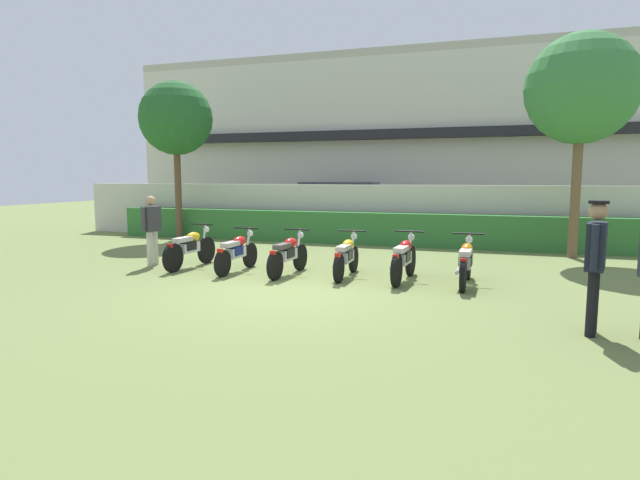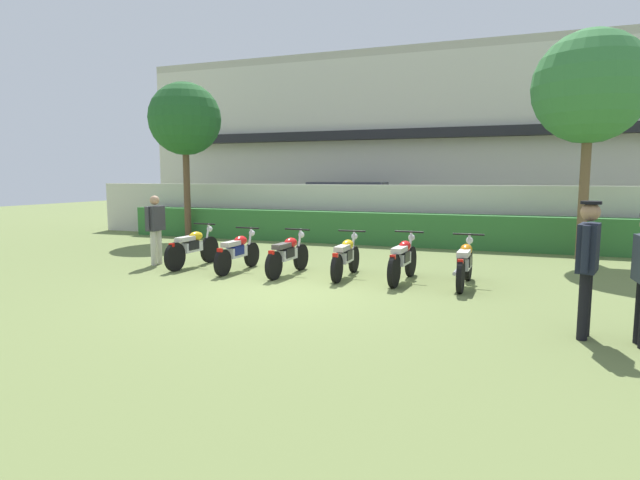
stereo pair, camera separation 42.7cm
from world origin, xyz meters
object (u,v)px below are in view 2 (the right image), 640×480
(motorcycle_in_row_5, at_px, (465,263))
(officer_0, at_px, (588,257))
(tree_near_inspector, at_px, (185,120))
(motorcycle_in_row_3, at_px, (346,256))
(motorcycle_in_row_4, at_px, (403,259))
(tree_far_side, at_px, (590,88))
(parked_car, at_px, (352,208))
(inspector_person, at_px, (155,224))
(motorcycle_in_row_2, at_px, (288,254))
(motorcycle_in_row_1, at_px, (237,252))
(motorcycle_in_row_0, at_px, (193,247))

(motorcycle_in_row_5, xyz_separation_m, officer_0, (1.73, -2.73, 0.61))
(tree_near_inspector, relative_size, officer_0, 2.93)
(motorcycle_in_row_3, xyz_separation_m, motorcycle_in_row_5, (2.40, -0.09, 0.02))
(motorcycle_in_row_4, bearing_deg, tree_far_side, -35.79)
(motorcycle_in_row_5, bearing_deg, motorcycle_in_row_3, 89.34)
(parked_car, height_order, inspector_person, parked_car)
(motorcycle_in_row_3, distance_m, motorcycle_in_row_4, 1.20)
(motorcycle_in_row_5, bearing_deg, inspector_person, 91.33)
(tree_far_side, distance_m, motorcycle_in_row_2, 8.48)
(motorcycle_in_row_1, bearing_deg, motorcycle_in_row_4, -86.43)
(motorcycle_in_row_1, relative_size, inspector_person, 1.10)
(motorcycle_in_row_1, height_order, inspector_person, inspector_person)
(tree_near_inspector, relative_size, motorcycle_in_row_5, 2.75)
(motorcycle_in_row_1, distance_m, officer_0, 7.12)
(motorcycle_in_row_0, bearing_deg, tree_near_inspector, 38.34)
(motorcycle_in_row_3, relative_size, motorcycle_in_row_4, 0.96)
(motorcycle_in_row_5, bearing_deg, officer_0, -145.96)
(officer_0, bearing_deg, tree_near_inspector, -20.83)
(motorcycle_in_row_4, xyz_separation_m, motorcycle_in_row_5, (1.20, -0.05, -0.00))
(tree_far_side, relative_size, motorcycle_in_row_3, 3.12)
(tree_far_side, xyz_separation_m, motorcycle_in_row_0, (-8.56, -4.38, -3.78))
(motorcycle_in_row_0, xyz_separation_m, motorcycle_in_row_4, (4.91, -0.02, -0.00))
(motorcycle_in_row_1, relative_size, motorcycle_in_row_2, 0.99)
(parked_car, bearing_deg, tree_near_inspector, -149.40)
(motorcycle_in_row_4, height_order, inspector_person, inspector_person)
(tree_far_side, bearing_deg, parked_car, 152.67)
(motorcycle_in_row_0, bearing_deg, parked_car, -6.96)
(tree_far_side, xyz_separation_m, motorcycle_in_row_1, (-7.30, -4.53, -3.80))
(motorcycle_in_row_4, bearing_deg, motorcycle_in_row_0, 93.59)
(tree_near_inspector, height_order, motorcycle_in_row_3, tree_near_inspector)
(parked_car, xyz_separation_m, tree_far_side, (7.18, -3.71, 3.30))
(motorcycle_in_row_4, distance_m, officer_0, 4.08)
(motorcycle_in_row_1, relative_size, officer_0, 1.02)
(parked_car, height_order, tree_far_side, tree_far_side)
(tree_far_side, distance_m, officer_0, 7.88)
(motorcycle_in_row_4, bearing_deg, inspector_person, 94.04)
(parked_car, distance_m, motorcycle_in_row_1, 8.25)
(motorcycle_in_row_0, height_order, motorcycle_in_row_2, motorcycle_in_row_0)
(tree_far_side, height_order, inspector_person, tree_far_side)
(motorcycle_in_row_0, distance_m, officer_0, 8.35)
(tree_far_side, distance_m, motorcycle_in_row_1, 9.39)
(motorcycle_in_row_3, xyz_separation_m, motorcycle_in_row_4, (1.20, -0.04, 0.02))
(tree_far_side, xyz_separation_m, motorcycle_in_row_4, (-3.65, -4.40, -3.78))
(tree_near_inspector, relative_size, motorcycle_in_row_1, 2.88)
(tree_far_side, xyz_separation_m, officer_0, (-0.72, -7.18, -3.17))
(tree_far_side, relative_size, motorcycle_in_row_0, 2.90)
(motorcycle_in_row_4, height_order, motorcycle_in_row_5, motorcycle_in_row_4)
(tree_near_inspector, bearing_deg, tree_far_side, -2.01)
(tree_far_side, height_order, motorcycle_in_row_0, tree_far_side)
(tree_near_inspector, xyz_separation_m, motorcycle_in_row_3, (7.15, -4.78, -3.53))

